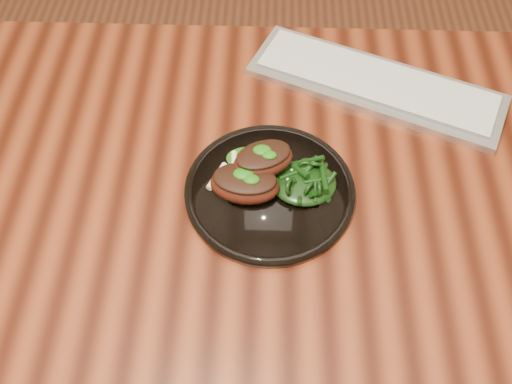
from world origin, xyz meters
TOP-DOWN VIEW (x-y plane):
  - desk at (0.00, 0.00)m, footprint 1.60×0.80m
  - plate at (0.02, -0.03)m, footprint 0.28×0.28m
  - lamb_chop_front at (-0.02, -0.04)m, footprint 0.12×0.09m
  - lamb_chop_back at (0.01, 0.00)m, footprint 0.12×0.10m
  - herb_smear at (-0.01, 0.03)m, footprint 0.08×0.05m
  - greens_heap at (0.08, -0.02)m, footprint 0.11×0.10m
  - keyboard at (0.22, 0.23)m, footprint 0.49×0.32m

SIDE VIEW (x-z plane):
  - desk at x=0.00m, z-range 0.29..1.04m
  - plate at x=0.02m, z-range 0.75..0.77m
  - keyboard at x=0.22m, z-range 0.75..0.77m
  - herb_smear at x=-0.01m, z-range 0.77..0.77m
  - greens_heap at x=0.08m, z-range 0.76..0.80m
  - lamb_chop_front at x=-0.02m, z-range 0.77..0.82m
  - lamb_chop_back at x=0.01m, z-range 0.78..0.83m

